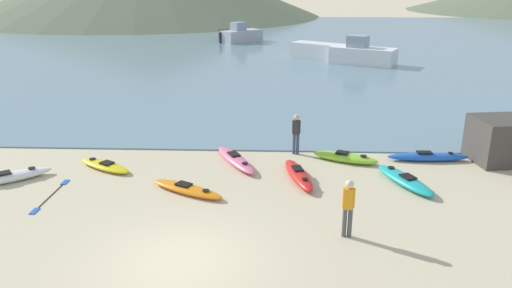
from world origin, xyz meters
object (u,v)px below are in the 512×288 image
kayak_on_sand_6 (345,157)px  person_near_foreground (348,205)px  kayak_on_sand_0 (105,165)px  kayak_on_sand_2 (187,189)px  moored_boat_0 (323,51)px  moored_boat_1 (228,36)px  kayak_on_sand_3 (405,180)px  kayak_on_sand_4 (298,175)px  kayak_on_sand_7 (428,157)px  moored_boat_2 (241,35)px  kayak_on_sand_1 (236,160)px  kayak_on_sand_5 (8,177)px  person_near_waterline (296,132)px  shoreline_rock (507,140)px  moored_boat_3 (362,54)px  loose_paddle (51,196)px

kayak_on_sand_6 → person_near_foreground: size_ratio=1.58×
kayak_on_sand_0 → kayak_on_sand_2: (3.59, -2.12, 0.01)m
kayak_on_sand_2 → moored_boat_0: 29.43m
moored_boat_1 → kayak_on_sand_2: bearing=-86.6°
kayak_on_sand_3 → kayak_on_sand_4: size_ratio=0.98×
kayak_on_sand_7 → moored_boat_2: bearing=105.4°
kayak_on_sand_4 → person_near_foreground: (1.22, -4.19, 0.83)m
kayak_on_sand_1 → kayak_on_sand_3: size_ratio=1.06×
kayak_on_sand_0 → moored_boat_0: 28.53m
kayak_on_sand_5 → moored_boat_2: moored_boat_2 is taller
kayak_on_sand_4 → moored_boat_1: size_ratio=0.78×
kayak_on_sand_4 → person_near_waterline: person_near_waterline is taller
kayak_on_sand_3 → kayak_on_sand_1: bearing=163.5°
kayak_on_sand_5 → shoreline_rock: shoreline_rock is taller
person_near_foreground → kayak_on_sand_7: bearing=57.1°
moored_boat_3 → kayak_on_sand_1: bearing=-110.5°
person_near_foreground → moored_boat_3: (5.07, 29.06, -0.13)m
kayak_on_sand_0 → loose_paddle: (-1.03, -2.61, -0.11)m
kayak_on_sand_5 → kayak_on_sand_7: kayak_on_sand_5 is taller
person_near_foreground → loose_paddle: bearing=166.4°
kayak_on_sand_2 → moored_boat_3: size_ratio=0.51×
person_near_waterline → loose_paddle: 9.74m
kayak_on_sand_3 → kayak_on_sand_6: (-1.84, 2.28, -0.00)m
kayak_on_sand_4 → kayak_on_sand_6: 2.78m
kayak_on_sand_7 → person_near_foreground: person_near_foreground is taller
kayak_on_sand_7 → kayak_on_sand_2: bearing=-159.2°
moored_boat_1 → shoreline_rock: 40.22m
moored_boat_0 → moored_boat_2: bearing=124.4°
kayak_on_sand_0 → kayak_on_sand_7: 12.92m
moored_boat_0 → shoreline_rock: 25.48m
moored_boat_0 → person_near_foreground: bearing=-93.6°
kayak_on_sand_6 → kayak_on_sand_4: bearing=-135.2°
kayak_on_sand_7 → shoreline_rock: bearing=2.0°
kayak_on_sand_5 → kayak_on_sand_0: bearing=24.7°
kayak_on_sand_4 → kayak_on_sand_7: kayak_on_sand_4 is taller
kayak_on_sand_4 → kayak_on_sand_6: bearing=44.8°
moored_boat_3 → kayak_on_sand_2: bearing=-111.3°
kayak_on_sand_0 → kayak_on_sand_5: size_ratio=0.90×
kayak_on_sand_5 → moored_boat_1: moored_boat_1 is taller
kayak_on_sand_0 → kayak_on_sand_2: kayak_on_sand_2 is taller
person_near_foreground → person_near_waterline: (-1.23, 6.96, -0.03)m
kayak_on_sand_1 → moored_boat_1: 38.35m
kayak_on_sand_7 → shoreline_rock: size_ratio=1.23×
kayak_on_sand_5 → kayak_on_sand_4: bearing=3.5°
moored_boat_1 → moored_boat_3: (12.62, -14.81, 0.25)m
shoreline_rock → kayak_on_sand_5: bearing=-171.3°
kayak_on_sand_0 → moored_boat_3: 27.77m
moored_boat_2 → kayak_on_sand_5: bearing=-98.4°
kayak_on_sand_1 → moored_boat_1: moored_boat_1 is taller
kayak_on_sand_4 → person_near_waterline: bearing=90.1°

